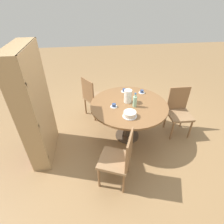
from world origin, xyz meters
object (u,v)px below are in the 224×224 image
chair_b (93,97)px  chair_c (119,158)px  bookshelf (37,109)px  cake_main (130,114)px  chair_a (179,111)px  cup_b (124,91)px  water_bottle (135,101)px  cup_c (114,106)px  coffee_pot (128,96)px  cup_a (142,92)px

chair_b → chair_c: size_ratio=1.00×
bookshelf → cake_main: 1.44m
chair_a → cake_main: 1.19m
chair_c → cup_b: (1.41, -0.33, 0.29)m
cup_b → water_bottle: bearing=-171.9°
bookshelf → cup_b: bookshelf is taller
cup_b → cup_c: same height
chair_a → coffee_pot: coffee_pot is taller
chair_c → cake_main: 0.72m
cup_c → chair_a: bearing=-85.6°
chair_c → chair_a: bearing=149.6°
cake_main → cup_c: 0.37m
bookshelf → cup_a: 1.91m
bookshelf → water_bottle: (0.10, -1.57, -0.04)m
cup_a → cake_main: bearing=151.4°
bookshelf → cup_b: (0.65, -1.49, -0.12)m
chair_a → bookshelf: size_ratio=0.50×
cake_main → water_bottle: bearing=-27.5°
chair_c → bookshelf: bearing=-100.6°
coffee_pot → water_bottle: (-0.16, -0.09, -0.02)m
chair_a → coffee_pot: bearing=179.6°
chair_b → coffee_pot: size_ratio=3.35×
water_bottle → cup_a: size_ratio=2.10×
chair_a → water_bottle: size_ratio=3.61×
cake_main → bookshelf: bearing=83.1°
coffee_pot → cup_b: coffee_pot is taller
chair_b → bookshelf: 1.39m
chair_a → cake_main: bearing=-158.1°
water_bottle → cup_c: 0.36m
bookshelf → cake_main: bearing=83.1°
bookshelf → water_bottle: size_ratio=7.17×
chair_b → cake_main: chair_b is taller
chair_b → cup_c: size_ratio=7.58×
coffee_pot → cup_a: 0.46m
coffee_pot → water_bottle: bearing=-151.7°
chair_b → cup_c: chair_b is taller
cake_main → cup_b: 0.82m
chair_a → cup_c: size_ratio=7.58×
bookshelf → chair_b: bearing=138.2°
chair_c → cup_a: 1.50m
chair_a → cup_c: bearing=-174.4°
chair_a → chair_b: 1.78m
chair_a → cup_c: 1.32m
chair_a → coffee_pot: size_ratio=3.35×
chair_a → chair_c: (-1.00, 1.33, 0.00)m
bookshelf → water_bottle: 1.57m
coffee_pot → chair_c: bearing=162.8°
cup_c → chair_c: bearing=176.8°
cake_main → cup_c: size_ratio=1.89×
cake_main → cup_c: cake_main is taller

